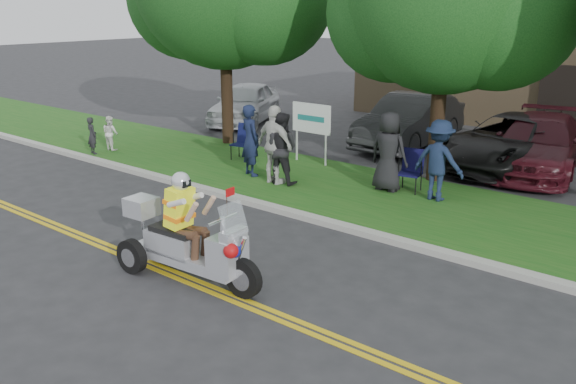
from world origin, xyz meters
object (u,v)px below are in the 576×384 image
Objects in this scene: spectator_adult_mid at (281,148)px; parked_car_right at (539,144)px; parked_car_far_left at (245,103)px; lawn_chair_a at (244,139)px; parked_car_left at (410,121)px; spectator_adult_right at (275,145)px; lawn_chair_b at (411,167)px; parked_car_mid at (514,142)px; spectator_adult_left at (250,140)px; trike_scooter at (186,242)px.

spectator_adult_mid reaches higher than parked_car_right.
spectator_adult_mid is at bearing -65.89° from parked_car_far_left.
spectator_adult_mid is at bearing -38.32° from lawn_chair_a.
spectator_adult_mid is 6.02m from parked_car_left.
spectator_adult_right is 8.54m from parked_car_far_left.
parked_car_right is at bearing 58.33° from lawn_chair_b.
spectator_adult_left is at bearing -123.12° from parked_car_mid.
lawn_chair_a is at bearing 172.63° from lawn_chair_b.
parked_car_far_left is at bearing -27.69° from spectator_adult_left.
spectator_adult_mid reaches higher than trike_scooter.
trike_scooter reaches higher than parked_car_far_left.
parked_car_left is 0.94× the size of parked_car_mid.
parked_car_left reaches higher than parked_car_right.
parked_car_far_left is 10.20m from parked_car_mid.
trike_scooter reaches higher than lawn_chair_a.
spectator_adult_left reaches higher than lawn_chair_b.
parked_car_right is (2.24, 10.51, 0.10)m from trike_scooter.
spectator_adult_mid is at bearing -166.43° from spectator_adult_left.
spectator_adult_mid is at bearing -95.61° from parked_car_left.
parked_car_far_left is 0.85× the size of parked_car_mid.
trike_scooter is 5.42m from spectator_adult_mid.
spectator_adult_right is at bearing -96.57° from parked_car_left.
parked_car_left is 0.97× the size of parked_car_right.
spectator_adult_right reaches higher than spectator_adult_mid.
parked_car_mid is at bearing -176.41° from parked_car_right.
lawn_chair_b is at bearing -95.17° from parked_car_mid.
parked_car_right is (6.80, 4.28, 0.07)m from lawn_chair_a.
parked_car_mid is (10.19, -0.23, -0.03)m from parked_car_far_left.
spectator_adult_mid is 7.06m from parked_car_right.
lawn_chair_b is 0.20× the size of parked_car_left.
parked_car_far_left is at bearing 121.81° from lawn_chair_a.
parked_car_far_left is at bearing -172.05° from parked_car_mid.
parked_car_mid is at bearing 22.90° from lawn_chair_a.
trike_scooter reaches higher than lawn_chair_b.
spectator_adult_left is 1.04× the size of spectator_adult_mid.
parked_car_far_left is (-6.44, 5.62, -0.22)m from spectator_adult_mid.
trike_scooter is at bearing 140.56° from spectator_adult_left.
spectator_adult_left is 1.08m from spectator_adult_mid.
parked_car_left is at bearing 163.72° from parked_car_right.
parked_car_left reaches higher than parked_car_mid.
parked_car_far_left is (-8.57, 10.59, 0.13)m from trike_scooter.
lawn_chair_a is 0.19× the size of parked_car_mid.
parked_car_far_left is at bearing -34.51° from spectator_adult_right.
lawn_chair_b is 0.22× the size of parked_car_far_left.
spectator_adult_left reaches higher than parked_car_far_left.
spectator_adult_right is (0.97, -0.19, 0.05)m from spectator_adult_left.
spectator_adult_left is at bearing -169.82° from lawn_chair_b.
spectator_adult_right is 0.43× the size of parked_car_far_left.
trike_scooter is 2.81× the size of lawn_chair_b.
lawn_chair_b is 0.54× the size of spectator_adult_left.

